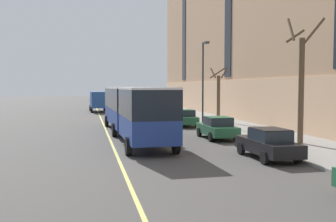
{
  "coord_description": "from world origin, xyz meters",
  "views": [
    {
      "loc": [
        -3.29,
        -21.85,
        3.65
      ],
      "look_at": [
        2.7,
        7.28,
        1.8
      ],
      "focal_mm": 42.0,
      "sensor_mm": 36.0,
      "label": 1
    }
  ],
  "objects_px": {
    "street_lamp": "(204,75)",
    "parked_car_navy_6": "(151,107)",
    "parked_car_black_0": "(268,143)",
    "parked_car_green_4": "(185,118)",
    "street_tree_mid_block": "(301,82)",
    "parked_car_silver_5": "(160,110)",
    "city_bus": "(132,108)",
    "box_truck": "(98,100)",
    "parked_car_green_7": "(217,128)",
    "street_tree_far_uptown": "(218,94)"
  },
  "relations": [
    {
      "from": "street_lamp",
      "to": "parked_car_navy_6",
      "type": "bearing_deg",
      "value": 95.78
    },
    {
      "from": "street_tree_mid_block",
      "to": "parked_car_green_4",
      "type": "bearing_deg",
      "value": 107.81
    },
    {
      "from": "city_bus",
      "to": "parked_car_black_0",
      "type": "height_order",
      "value": "city_bus"
    },
    {
      "from": "parked_car_green_7",
      "to": "street_tree_mid_block",
      "type": "xyz_separation_m",
      "value": [
        4.0,
        -4.04,
        3.15
      ]
    },
    {
      "from": "box_truck",
      "to": "city_bus",
      "type": "bearing_deg",
      "value": -86.76
    },
    {
      "from": "parked_car_silver_5",
      "to": "parked_car_green_7",
      "type": "height_order",
      "value": "same"
    },
    {
      "from": "city_bus",
      "to": "parked_car_black_0",
      "type": "bearing_deg",
      "value": -61.03
    },
    {
      "from": "parked_car_navy_6",
      "to": "box_truck",
      "type": "height_order",
      "value": "box_truck"
    },
    {
      "from": "box_truck",
      "to": "parked_car_green_7",
      "type": "bearing_deg",
      "value": -76.83
    },
    {
      "from": "parked_car_navy_6",
      "to": "box_truck",
      "type": "bearing_deg",
      "value": 153.91
    },
    {
      "from": "parked_car_silver_5",
      "to": "parked_car_green_4",
      "type": "bearing_deg",
      "value": -89.65
    },
    {
      "from": "parked_car_black_0",
      "to": "street_lamp",
      "type": "xyz_separation_m",
      "value": [
        1.66,
        16.84,
        3.97
      ]
    },
    {
      "from": "parked_car_black_0",
      "to": "street_lamp",
      "type": "bearing_deg",
      "value": 84.36
    },
    {
      "from": "box_truck",
      "to": "parked_car_black_0",
      "type": "bearing_deg",
      "value": -79.33
    },
    {
      "from": "parked_car_silver_5",
      "to": "box_truck",
      "type": "bearing_deg",
      "value": 124.81
    },
    {
      "from": "parked_car_black_0",
      "to": "parked_car_navy_6",
      "type": "height_order",
      "value": "same"
    },
    {
      "from": "street_tree_mid_block",
      "to": "street_tree_far_uptown",
      "type": "distance_m",
      "value": 15.54
    },
    {
      "from": "city_bus",
      "to": "parked_car_green_7",
      "type": "bearing_deg",
      "value": -24.2
    },
    {
      "from": "parked_car_silver_5",
      "to": "parked_car_green_7",
      "type": "bearing_deg",
      "value": -89.4
    },
    {
      "from": "parked_car_silver_5",
      "to": "street_tree_far_uptown",
      "type": "xyz_separation_m",
      "value": [
        4.23,
        -9.58,
        2.13
      ]
    },
    {
      "from": "parked_car_black_0",
      "to": "street_tree_far_uptown",
      "type": "distance_m",
      "value": 19.79
    },
    {
      "from": "parked_car_black_0",
      "to": "parked_car_green_7",
      "type": "bearing_deg",
      "value": 90.35
    },
    {
      "from": "parked_car_green_4",
      "to": "parked_car_green_7",
      "type": "distance_m",
      "value": 8.86
    },
    {
      "from": "parked_car_black_0",
      "to": "parked_car_green_4",
      "type": "relative_size",
      "value": 1.02
    },
    {
      "from": "street_tree_mid_block",
      "to": "parked_car_green_7",
      "type": "bearing_deg",
      "value": 134.71
    },
    {
      "from": "city_bus",
      "to": "box_truck",
      "type": "height_order",
      "value": "city_bus"
    },
    {
      "from": "city_bus",
      "to": "parked_car_silver_5",
      "type": "distance_m",
      "value": 19.32
    },
    {
      "from": "parked_car_black_0",
      "to": "street_lamp",
      "type": "height_order",
      "value": "street_lamp"
    },
    {
      "from": "parked_car_green_4",
      "to": "box_truck",
      "type": "relative_size",
      "value": 0.62
    },
    {
      "from": "parked_car_silver_5",
      "to": "parked_car_navy_6",
      "type": "height_order",
      "value": "same"
    },
    {
      "from": "parked_car_black_0",
      "to": "parked_car_green_4",
      "type": "distance_m",
      "value": 16.67
    },
    {
      "from": "parked_car_green_4",
      "to": "street_lamp",
      "type": "bearing_deg",
      "value": 5.29
    },
    {
      "from": "city_bus",
      "to": "box_truck",
      "type": "distance_m",
      "value": 28.74
    },
    {
      "from": "street_tree_far_uptown",
      "to": "parked_car_navy_6",
      "type": "bearing_deg",
      "value": 104.45
    },
    {
      "from": "city_bus",
      "to": "parked_car_green_4",
      "type": "relative_size",
      "value": 4.25
    },
    {
      "from": "parked_car_silver_5",
      "to": "street_lamp",
      "type": "bearing_deg",
      "value": -80.88
    },
    {
      "from": "parked_car_green_4",
      "to": "parked_car_navy_6",
      "type": "bearing_deg",
      "value": 90.13
    },
    {
      "from": "street_lamp",
      "to": "parked_car_green_7",
      "type": "bearing_deg",
      "value": -100.72
    },
    {
      "from": "street_lamp",
      "to": "street_tree_mid_block",
      "type": "bearing_deg",
      "value": -80.06
    },
    {
      "from": "parked_car_green_7",
      "to": "box_truck",
      "type": "distance_m",
      "value": 32.1
    },
    {
      "from": "street_tree_mid_block",
      "to": "street_lamp",
      "type": "height_order",
      "value": "street_tree_mid_block"
    },
    {
      "from": "parked_car_navy_6",
      "to": "parked_car_green_4",
      "type": "bearing_deg",
      "value": -89.87
    },
    {
      "from": "city_bus",
      "to": "parked_car_green_7",
      "type": "distance_m",
      "value": 6.37
    },
    {
      "from": "street_tree_mid_block",
      "to": "street_lamp",
      "type": "bearing_deg",
      "value": 99.94
    },
    {
      "from": "city_bus",
      "to": "box_truck",
      "type": "bearing_deg",
      "value": 93.24
    },
    {
      "from": "parked_car_navy_6",
      "to": "street_lamp",
      "type": "relative_size",
      "value": 0.59
    },
    {
      "from": "street_tree_mid_block",
      "to": "parked_car_silver_5",
      "type": "bearing_deg",
      "value": 99.55
    },
    {
      "from": "parked_car_black_0",
      "to": "street_tree_mid_block",
      "type": "bearing_deg",
      "value": 43.56
    },
    {
      "from": "parked_car_black_0",
      "to": "parked_car_navy_6",
      "type": "bearing_deg",
      "value": 90.38
    },
    {
      "from": "city_bus",
      "to": "box_truck",
      "type": "relative_size",
      "value": 2.63
    }
  ]
}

